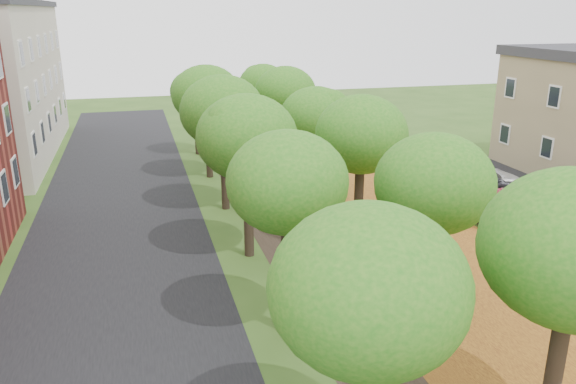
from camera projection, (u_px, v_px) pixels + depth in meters
street_asphalt at (118, 241)px, 24.77m from camera, size 8.00×70.00×0.01m
footpath at (282, 225)px, 26.66m from camera, size 3.20×70.00×0.01m
leaf_verge at (379, 215)px, 27.92m from camera, size 7.50×70.00×0.01m
parking_lot at (513, 195)px, 30.98m from camera, size 9.00×16.00×0.01m
tree_row_west at (233, 131)px, 24.69m from camera, size 3.82×33.82×6.29m
tree_row_east at (336, 126)px, 25.90m from camera, size 3.82×33.82×6.29m
car_silver at (576, 230)px, 24.10m from camera, size 4.27×1.76×1.45m
car_red at (520, 207)px, 26.75m from camera, size 4.78×2.28×1.51m
car_grey at (486, 181)px, 31.23m from camera, size 4.94×3.44×1.33m
car_white at (479, 179)px, 31.39m from camera, size 5.40×2.74×1.46m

